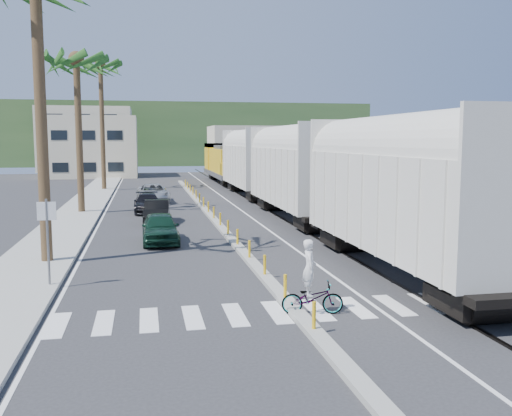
{
  "coord_description": "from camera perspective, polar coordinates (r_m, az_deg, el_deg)",
  "views": [
    {
      "loc": [
        -4.14,
        -17.44,
        4.91
      ],
      "look_at": [
        0.55,
        6.42,
        2.0
      ],
      "focal_mm": 40.0,
      "sensor_mm": 36.0,
      "label": 1
    }
  ],
  "objects": [
    {
      "name": "rails",
      "position": [
        46.61,
        0.24,
        0.82
      ],
      "size": [
        1.56,
        100.0,
        0.06
      ],
      "color": "black",
      "rests_on": "ground"
    },
    {
      "name": "street_sign",
      "position": [
        19.91,
        -20.14,
        -2.08
      ],
      "size": [
        0.6,
        0.08,
        3.0
      ],
      "color": "slate",
      "rests_on": "ground"
    },
    {
      "name": "sidewalk",
      "position": [
        42.94,
        -16.89,
        0.07
      ],
      "size": [
        3.0,
        90.0,
        0.15
      ],
      "primitive_type": "cube",
      "color": "gray",
      "rests_on": "ground"
    },
    {
      "name": "ground",
      "position": [
        18.59,
        2.17,
        -8.5
      ],
      "size": [
        140.0,
        140.0,
        0.0
      ],
      "primitive_type": "plane",
      "color": "#28282B",
      "rests_on": "ground"
    },
    {
      "name": "car_lead",
      "position": [
        27.68,
        -9.55,
        -1.97
      ],
      "size": [
        1.78,
        4.28,
        1.45
      ],
      "primitive_type": "imported",
      "rotation": [
        0.0,
        0.0,
        0.01
      ],
      "color": "black",
      "rests_on": "ground"
    },
    {
      "name": "buildings",
      "position": [
        89.13,
        -12.68,
        6.31
      ],
      "size": [
        38.0,
        27.0,
        10.0
      ],
      "color": "beige",
      "rests_on": "ground"
    },
    {
      "name": "car_third",
      "position": [
        39.38,
        -10.81,
        0.48
      ],
      "size": [
        1.86,
        4.43,
        1.28
      ],
      "primitive_type": "imported",
      "rotation": [
        0.0,
        0.0,
        0.01
      ],
      "color": "black",
      "rests_on": "ground"
    },
    {
      "name": "freight_train",
      "position": [
        40.98,
        1.77,
        4.02
      ],
      "size": [
        3.0,
        60.94,
        5.85
      ],
      "color": "beige",
      "rests_on": "ground"
    },
    {
      "name": "crosswalk",
      "position": [
        16.72,
        3.77,
        -10.25
      ],
      "size": [
        14.0,
        2.2,
        0.01
      ],
      "primitive_type": "cube",
      "color": "silver",
      "rests_on": "ground"
    },
    {
      "name": "car_rear",
      "position": [
        45.96,
        -10.26,
        1.49
      ],
      "size": [
        2.97,
        5.45,
        1.44
      ],
      "primitive_type": "imported",
      "rotation": [
        0.0,
        0.0,
        0.06
      ],
      "color": "#A9ACAF",
      "rests_on": "ground"
    },
    {
      "name": "cyclist",
      "position": [
        16.34,
        5.59,
        -8.23
      ],
      "size": [
        1.16,
        1.94,
        2.15
      ],
      "rotation": [
        0.0,
        0.0,
        1.41
      ],
      "color": "#9EA0A5",
      "rests_on": "ground"
    },
    {
      "name": "palm_trees",
      "position": [
        40.76,
        -17.18,
        14.85
      ],
      "size": [
        3.5,
        37.2,
        13.75
      ],
      "color": "brown",
      "rests_on": "ground"
    },
    {
      "name": "hillside",
      "position": [
        117.52,
        -9.19,
        7.27
      ],
      "size": [
        80.0,
        20.0,
        12.0
      ],
      "primitive_type": "cube",
      "color": "#385628",
      "rests_on": "ground"
    },
    {
      "name": "car_second",
      "position": [
        34.23,
        -9.88,
        -0.38
      ],
      "size": [
        1.93,
        4.28,
        1.35
      ],
      "primitive_type": "imported",
      "rotation": [
        0.0,
        0.0,
        -0.06
      ],
      "color": "black",
      "rests_on": "ground"
    },
    {
      "name": "lane_markings",
      "position": [
        42.77,
        -8.39,
        0.17
      ],
      "size": [
        9.42,
        90.0,
        0.01
      ],
      "color": "silver",
      "rests_on": "ground"
    },
    {
      "name": "median",
      "position": [
        37.94,
        -4.78,
        -0.5
      ],
      "size": [
        0.45,
        60.0,
        0.85
      ],
      "color": "gray",
      "rests_on": "ground"
    }
  ]
}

